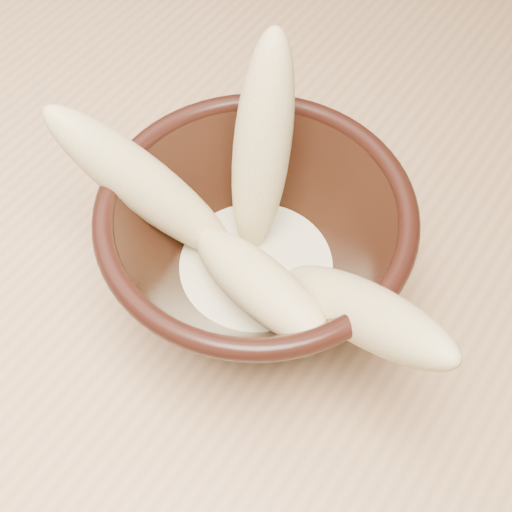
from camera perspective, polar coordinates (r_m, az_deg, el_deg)
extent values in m
plane|color=#A07D4B|center=(1.29, 5.59, -16.80)|extent=(4.00, 4.00, 0.00)
cube|color=tan|center=(0.64, 10.94, 2.61)|extent=(1.20, 0.80, 0.04)
cylinder|color=tan|center=(1.30, -6.08, 13.76)|extent=(0.05, 0.05, 0.71)
cylinder|color=black|center=(0.55, 0.00, -2.92)|extent=(0.09, 0.09, 0.01)
cylinder|color=black|center=(0.54, 0.00, -1.73)|extent=(0.09, 0.09, 0.01)
torus|color=black|center=(0.47, 0.00, 3.53)|extent=(0.21, 0.21, 0.01)
cylinder|color=beige|center=(0.53, 0.00, -1.13)|extent=(0.12, 0.12, 0.02)
ellipsoid|color=tan|center=(0.49, 0.49, 8.72)|extent=(0.07, 0.11, 0.17)
ellipsoid|color=tan|center=(0.50, -8.91, 5.60)|extent=(0.15, 0.09, 0.15)
ellipsoid|color=tan|center=(0.45, 8.33, -4.38)|extent=(0.17, 0.10, 0.14)
ellipsoid|color=tan|center=(0.47, 0.15, -2.25)|extent=(0.15, 0.08, 0.07)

